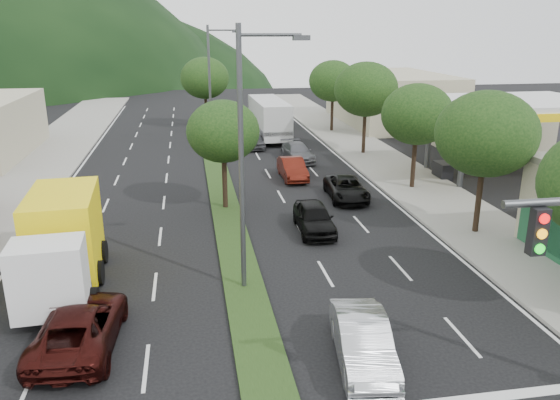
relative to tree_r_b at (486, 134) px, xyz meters
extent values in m
cube|color=gray|center=(0.50, 13.00, -4.96)|extent=(5.00, 90.00, 0.15)
cube|color=gray|center=(-25.00, 13.00, -4.96)|extent=(6.00, 90.00, 0.15)
cube|color=#1C3112|center=(-12.00, 16.00, -4.98)|extent=(1.60, 56.00, 0.12)
cube|color=black|center=(-6.60, -13.65, 0.66)|extent=(0.35, 0.25, 1.05)
cube|color=silver|center=(7.00, 10.00, -0.04)|extent=(12.00, 8.00, 0.50)
cube|color=yellow|center=(7.00, 10.00, -0.39)|extent=(12.20, 8.20, 0.50)
cylinder|color=#47494C|center=(3.00, 7.50, -2.74)|extent=(0.36, 0.36, 4.60)
cylinder|color=#47494C|center=(3.00, 12.50, -2.74)|extent=(0.36, 0.36, 4.60)
cylinder|color=#47494C|center=(11.00, 12.50, -2.74)|extent=(0.36, 0.36, 4.60)
cube|color=black|center=(3.00, 10.00, -4.49)|extent=(0.80, 1.60, 1.10)
cube|color=black|center=(11.00, 10.00, -4.49)|extent=(0.80, 1.60, 1.10)
cube|color=beige|center=(7.50, 32.00, -2.44)|extent=(10.00, 16.00, 5.20)
cylinder|color=black|center=(0.00, 0.00, -2.98)|extent=(0.28, 0.28, 3.81)
ellipsoid|color=black|center=(0.00, 0.00, 0.01)|extent=(4.80, 4.80, 4.08)
cylinder|color=black|center=(0.00, 8.00, -3.09)|extent=(0.28, 0.28, 3.58)
ellipsoid|color=black|center=(0.00, 8.00, -0.28)|extent=(4.40, 4.40, 3.74)
cylinder|color=black|center=(0.00, 18.00, -2.93)|extent=(0.28, 0.28, 3.92)
ellipsoid|color=black|center=(0.00, 18.00, 0.15)|extent=(5.00, 5.00, 4.25)
cylinder|color=black|center=(0.00, 28.00, -3.04)|extent=(0.28, 0.28, 3.70)
ellipsoid|color=black|center=(0.00, 28.00, -0.13)|extent=(4.60, 4.60, 3.91)
cylinder|color=black|center=(-12.00, 6.00, -3.24)|extent=(0.28, 0.28, 3.36)
ellipsoid|color=black|center=(-12.00, 6.00, -0.60)|extent=(4.00, 4.00, 3.40)
cylinder|color=black|center=(-12.00, 32.00, -3.01)|extent=(0.28, 0.28, 3.81)
ellipsoid|color=black|center=(-12.00, 32.00, -0.02)|extent=(4.80, 4.80, 4.08)
cylinder|color=#47494C|center=(-12.00, -4.00, -0.04)|extent=(0.20, 0.20, 10.00)
cylinder|color=#47494C|center=(-10.90, -4.00, 4.56)|extent=(2.20, 0.12, 0.12)
cube|color=#47494C|center=(-9.80, -4.00, 4.46)|extent=(0.60, 0.25, 0.18)
cylinder|color=#47494C|center=(-12.00, 21.00, -0.04)|extent=(0.20, 0.20, 10.00)
cylinder|color=#47494C|center=(-10.90, 21.00, 4.56)|extent=(2.20, 0.12, 0.12)
cube|color=#47494C|center=(-9.80, 21.00, 4.46)|extent=(0.60, 0.25, 0.18)
imported|color=#B5B7BD|center=(-8.94, -9.57, -4.31)|extent=(2.12, 4.59, 1.46)
imported|color=black|center=(-17.61, -7.21, -4.31)|extent=(2.71, 5.36, 1.45)
imported|color=black|center=(-7.86, 1.67, -4.31)|extent=(1.87, 4.34, 1.46)
imported|color=#56565C|center=(-5.68, 16.67, -4.37)|extent=(2.23, 4.75, 1.34)
imported|color=#52160D|center=(-7.05, 11.67, -4.33)|extent=(1.51, 4.28, 1.41)
imported|color=black|center=(-4.72, 6.67, -4.40)|extent=(2.43, 4.75, 1.28)
imported|color=#4C4C51|center=(-8.49, 21.95, -4.32)|extent=(1.81, 4.27, 1.44)
imported|color=black|center=(-6.12, 26.95, -4.29)|extent=(2.76, 5.39, 1.50)
cube|color=white|center=(-18.77, -5.61, -3.28)|extent=(2.51, 1.91, 2.53)
cube|color=yellow|center=(-19.02, -1.55, -3.17)|extent=(2.82, 4.77, 3.41)
cube|color=black|center=(-18.97, -2.43, -4.54)|extent=(2.60, 6.51, 0.33)
cylinder|color=black|center=(-17.53, -5.07, -4.54)|extent=(0.39, 1.01, 0.99)
cylinder|color=black|center=(-20.06, -5.23, -4.54)|extent=(0.39, 1.01, 0.99)
cylinder|color=black|center=(-17.68, -2.68, -4.54)|extent=(0.39, 1.01, 0.99)
cylinder|color=black|center=(-20.21, -2.84, -4.54)|extent=(0.39, 1.01, 0.99)
cylinder|color=black|center=(-17.82, -0.50, -4.54)|extent=(0.39, 1.01, 0.99)
cylinder|color=black|center=(-20.35, -0.66, -4.54)|extent=(0.39, 1.01, 0.99)
cube|color=silver|center=(-6.50, 25.89, -3.06)|extent=(2.79, 9.20, 3.04)
cube|color=slate|center=(-6.50, 25.89, -3.82)|extent=(2.85, 9.20, 0.36)
cylinder|color=black|center=(-7.87, 29.50, -4.58)|extent=(0.38, 0.92, 0.91)
cylinder|color=black|center=(-5.33, 29.57, -4.58)|extent=(0.38, 0.92, 0.91)
cylinder|color=black|center=(-7.84, 28.41, -4.58)|extent=(0.38, 0.92, 0.91)
cylinder|color=black|center=(-5.30, 28.48, -4.58)|extent=(0.38, 0.92, 0.91)
cylinder|color=black|center=(-7.68, 22.57, -4.58)|extent=(0.38, 0.92, 0.91)
cylinder|color=black|center=(-5.14, 22.64, -4.58)|extent=(0.38, 0.92, 0.91)
camera|label=1|loc=(-13.86, -23.46, 4.84)|focal=35.00mm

